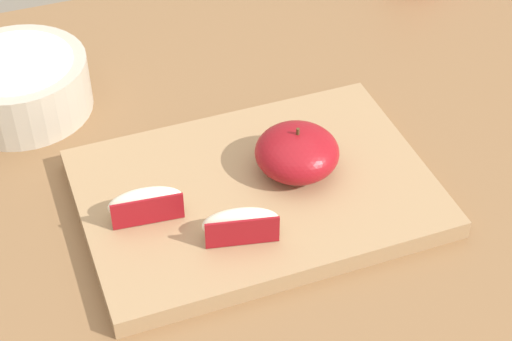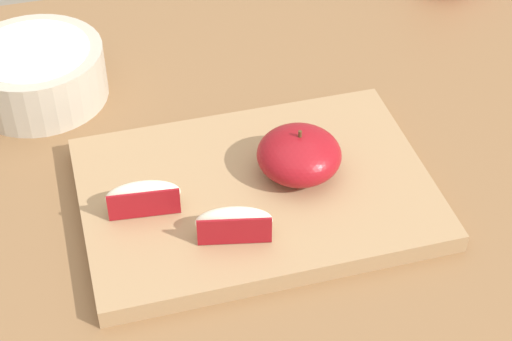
{
  "view_description": "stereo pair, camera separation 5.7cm",
  "coord_description": "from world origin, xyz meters",
  "px_view_note": "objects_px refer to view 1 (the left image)",
  "views": [
    {
      "loc": [
        -0.3,
        -0.68,
        1.36
      ],
      "look_at": [
        -0.07,
        -0.08,
        0.79
      ],
      "focal_mm": 59.38,
      "sensor_mm": 36.0,
      "label": 1
    },
    {
      "loc": [
        -0.24,
        -0.7,
        1.36
      ],
      "look_at": [
        -0.07,
        -0.08,
        0.79
      ],
      "focal_mm": 59.38,
      "sensor_mm": 36.0,
      "label": 2
    }
  ],
  "objects_px": {
    "cutting_board": "(256,192)",
    "apple_half_skin_up": "(297,152)",
    "apple_wedge_right": "(146,203)",
    "apple_wedge_back": "(241,223)",
    "ceramic_fruit_bowl": "(19,84)"
  },
  "relations": [
    {
      "from": "cutting_board",
      "to": "apple_half_skin_up",
      "type": "xyz_separation_m",
      "value": [
        0.05,
        0.01,
        0.03
      ]
    },
    {
      "from": "apple_half_skin_up",
      "to": "apple_wedge_back",
      "type": "relative_size",
      "value": 1.13
    },
    {
      "from": "apple_wedge_right",
      "to": "apple_wedge_back",
      "type": "bearing_deg",
      "value": -37.25
    },
    {
      "from": "apple_wedge_back",
      "to": "apple_half_skin_up",
      "type": "bearing_deg",
      "value": 38.82
    },
    {
      "from": "apple_wedge_back",
      "to": "apple_wedge_right",
      "type": "relative_size",
      "value": 1.02
    },
    {
      "from": "apple_half_skin_up",
      "to": "apple_wedge_right",
      "type": "distance_m",
      "value": 0.16
    },
    {
      "from": "apple_wedge_right",
      "to": "ceramic_fruit_bowl",
      "type": "distance_m",
      "value": 0.26
    },
    {
      "from": "apple_half_skin_up",
      "to": "apple_wedge_right",
      "type": "relative_size",
      "value": 1.15
    },
    {
      "from": "apple_wedge_back",
      "to": "apple_wedge_right",
      "type": "bearing_deg",
      "value": 142.75
    },
    {
      "from": "apple_half_skin_up",
      "to": "apple_wedge_right",
      "type": "xyz_separation_m",
      "value": [
        -0.16,
        -0.01,
        -0.01
      ]
    },
    {
      "from": "apple_half_skin_up",
      "to": "apple_wedge_right",
      "type": "bearing_deg",
      "value": -176.19
    },
    {
      "from": "apple_half_skin_up",
      "to": "apple_wedge_back",
      "type": "bearing_deg",
      "value": -141.18
    },
    {
      "from": "apple_wedge_right",
      "to": "apple_half_skin_up",
      "type": "bearing_deg",
      "value": 3.81
    },
    {
      "from": "cutting_board",
      "to": "ceramic_fruit_bowl",
      "type": "height_order",
      "value": "ceramic_fruit_bowl"
    },
    {
      "from": "cutting_board",
      "to": "apple_wedge_right",
      "type": "xyz_separation_m",
      "value": [
        -0.12,
        -0.0,
        0.03
      ]
    }
  ]
}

